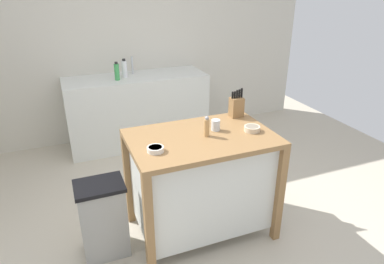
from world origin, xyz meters
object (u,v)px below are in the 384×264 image
object	(u,v)px
bowl_ceramic_wide	(252,128)
bottle_hand_soap	(124,69)
kitchen_island	(201,179)
pepper_grinder	(207,127)
trash_bin	(103,219)
drinking_cup	(216,125)
knife_block	(236,106)
bowl_stoneware_deep	(155,149)
bottle_spray_cleaner	(117,72)
sink_faucet	(132,65)

from	to	relation	value
bowl_ceramic_wide	bottle_hand_soap	xyz separation A→B (m)	(-0.60, 1.99, 0.08)
kitchen_island	pepper_grinder	world-z (taller)	pepper_grinder
trash_bin	drinking_cup	bearing A→B (deg)	2.10
bowl_ceramic_wide	pepper_grinder	xyz separation A→B (m)	(-0.37, 0.05, 0.05)
knife_block	bowl_stoneware_deep	xyz separation A→B (m)	(-0.85, -0.39, -0.07)
pepper_grinder	bottle_spray_cleaner	size ratio (longest dim) A/B	0.76
sink_faucet	bottle_spray_cleaner	bearing A→B (deg)	-136.77
kitchen_island	drinking_cup	distance (m)	0.46
trash_bin	bottle_hand_soap	distance (m)	2.11
pepper_grinder	bottle_spray_cleaner	bearing A→B (deg)	100.39
kitchen_island	bottle_spray_cleaner	size ratio (longest dim) A/B	5.22
drinking_cup	bottle_spray_cleaner	size ratio (longest dim) A/B	0.41
bowl_stoneware_deep	knife_block	bearing A→B (deg)	24.61
knife_block	bowl_ceramic_wide	world-z (taller)	knife_block
bowl_stoneware_deep	drinking_cup	world-z (taller)	drinking_cup
bowl_ceramic_wide	drinking_cup	xyz separation A→B (m)	(-0.26, 0.12, 0.02)
trash_bin	sink_faucet	world-z (taller)	sink_faucet
bowl_ceramic_wide	trash_bin	xyz separation A→B (m)	(-1.21, 0.09, -0.60)
drinking_cup	sink_faucet	distance (m)	2.01
bowl_ceramic_wide	bottle_hand_soap	world-z (taller)	bottle_hand_soap
trash_bin	bottle_hand_soap	bearing A→B (deg)	72.19
kitchen_island	drinking_cup	size ratio (longest dim) A/B	12.76
bottle_hand_soap	bottle_spray_cleaner	world-z (taller)	bottle_hand_soap
bowl_stoneware_deep	sink_faucet	distance (m)	2.20
sink_faucet	bottle_hand_soap	world-z (taller)	bottle_hand_soap
drinking_cup	trash_bin	xyz separation A→B (m)	(-0.95, -0.03, -0.62)
pepper_grinder	bottle_hand_soap	size ratio (longest dim) A/B	0.73
kitchen_island	bowl_stoneware_deep	xyz separation A→B (m)	(-0.40, -0.12, 0.41)
trash_bin	bowl_ceramic_wide	bearing A→B (deg)	-4.17
kitchen_island	bottle_hand_soap	xyz separation A→B (m)	(-0.19, 1.93, 0.50)
bowl_ceramic_wide	drinking_cup	distance (m)	0.29
knife_block	drinking_cup	size ratio (longest dim) A/B	2.83
bowl_ceramic_wide	pepper_grinder	bearing A→B (deg)	172.28
bowl_stoneware_deep	drinking_cup	distance (m)	0.58
sink_faucet	bottle_hand_soap	distance (m)	0.18
knife_block	bottle_hand_soap	xyz separation A→B (m)	(-0.64, 1.66, 0.01)
pepper_grinder	sink_faucet	size ratio (longest dim) A/B	0.75
knife_block	trash_bin	distance (m)	1.44
bowl_ceramic_wide	drinking_cup	world-z (taller)	drinking_cup
bowl_ceramic_wide	pepper_grinder	world-z (taller)	pepper_grinder
bowl_stoneware_deep	pepper_grinder	size ratio (longest dim) A/B	0.72
kitchen_island	drinking_cup	world-z (taller)	drinking_cup
bowl_ceramic_wide	bowl_stoneware_deep	xyz separation A→B (m)	(-0.81, -0.06, -0.00)
pepper_grinder	sink_faucet	distance (m)	2.07
bottle_spray_cleaner	trash_bin	bearing A→B (deg)	-105.48
bottle_hand_soap	bottle_spray_cleaner	size ratio (longest dim) A/B	1.04
knife_block	trash_bin	bearing A→B (deg)	-169.00
bowl_ceramic_wide	trash_bin	bearing A→B (deg)	175.83
bowl_ceramic_wide	bowl_stoneware_deep	world-z (taller)	bowl_ceramic_wide
drinking_cup	pepper_grinder	distance (m)	0.14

